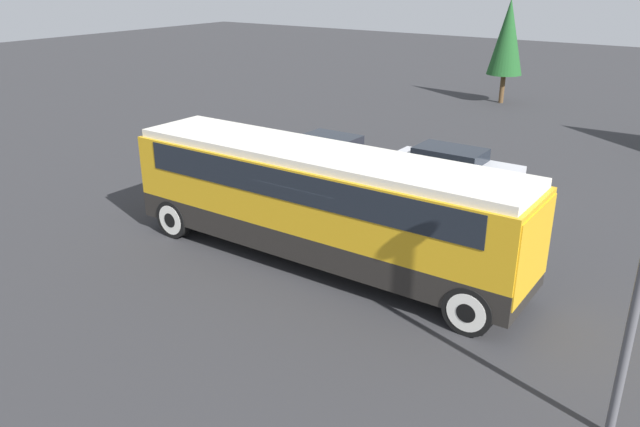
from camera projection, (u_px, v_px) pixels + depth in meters
ground_plane at (320, 262)px, 17.20m from camera, size 120.00×120.00×0.00m
tour_bus at (323, 197)px, 16.45m from camera, size 11.38×2.54×3.17m
parked_car_near at (332, 152)px, 25.00m from camera, size 4.22×1.96×1.33m
parked_car_mid at (453, 167)px, 23.06m from camera, size 4.80×1.80×1.39m
parked_car_far at (281, 166)px, 23.16m from camera, size 4.53×1.84×1.37m
tree_left at (508, 37)px, 36.18m from camera, size 2.04×2.04×5.99m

